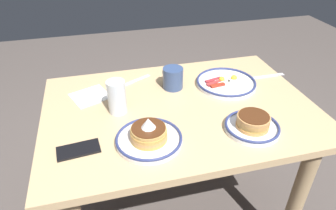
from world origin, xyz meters
TOP-DOWN VIEW (x-y plane):
  - dining_table at (0.00, 0.00)m, footprint 1.12×0.77m
  - plate_near_main at (-0.26, -0.12)m, footprint 0.28×0.28m
  - plate_center_pancakes at (0.17, 0.19)m, footprint 0.24×0.24m
  - plate_far_companion at (-0.22, 0.22)m, footprint 0.20×0.20m
  - coffee_mug at (-0.01, -0.16)m, footprint 0.09×0.12m
  - drinking_glass at (0.25, -0.02)m, footprint 0.07×0.07m
  - cell_phone at (0.41, 0.18)m, footprint 0.15×0.09m
  - paper_napkin at (0.36, -0.17)m, footprint 0.19×0.19m
  - fork_near at (-0.48, -0.14)m, footprint 0.19×0.02m
  - butter_knife at (0.17, -0.25)m, footprint 0.21×0.12m

SIDE VIEW (x-z plane):
  - dining_table at x=0.00m, z-range 0.23..0.96m
  - paper_napkin at x=0.36m, z-range 0.72..0.73m
  - butter_knife at x=0.17m, z-range 0.72..0.73m
  - fork_near at x=-0.48m, z-range 0.72..0.73m
  - cell_phone at x=0.41m, z-range 0.72..0.73m
  - plate_near_main at x=-0.26m, z-range 0.72..0.75m
  - plate_far_companion at x=-0.22m, z-range 0.71..0.78m
  - plate_center_pancakes at x=0.17m, z-range 0.70..0.80m
  - coffee_mug at x=-0.01m, z-range 0.72..0.82m
  - drinking_glass at x=0.25m, z-range 0.72..0.85m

